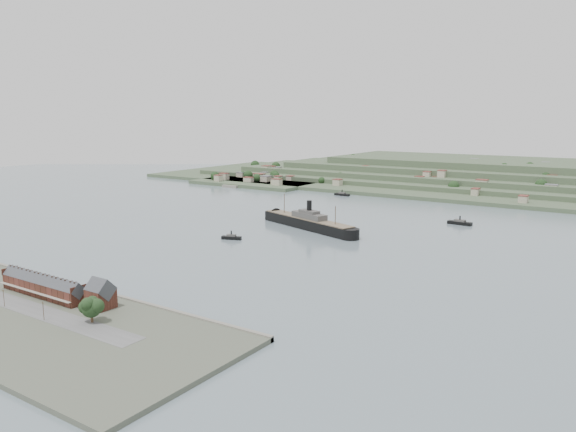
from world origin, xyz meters
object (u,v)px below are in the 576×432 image
Objects in this scene: steamship at (305,222)px; fig_tree at (91,307)px; tugboat at (231,237)px; gabled_building at (101,295)px; terrace_row at (43,286)px.

steamship reaches higher than fig_tree.
steamship is 67.68m from tugboat.
steamship is 228.05m from fig_tree.
steamship is 7.32× the size of tugboat.
steamship is (-26.34, 211.10, -3.32)m from gabled_building.
gabled_building is 1.25× the size of fig_tree.
terrace_row is at bearing -92.97° from steamship.
terrace_row is 4.91× the size of fig_tree.
terrace_row is at bearing 168.81° from fig_tree.
gabled_building is at bearing -82.89° from steamship.
fig_tree is at bearing -80.42° from steamship.
tugboat is (-21.00, -64.25, -3.32)m from steamship.
gabled_building is 212.76m from steamship.
terrace_row is 3.84× the size of tugboat.
terrace_row is at bearing -173.88° from gabled_building.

